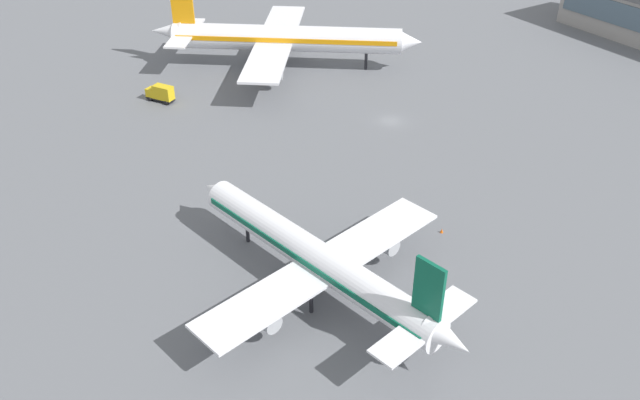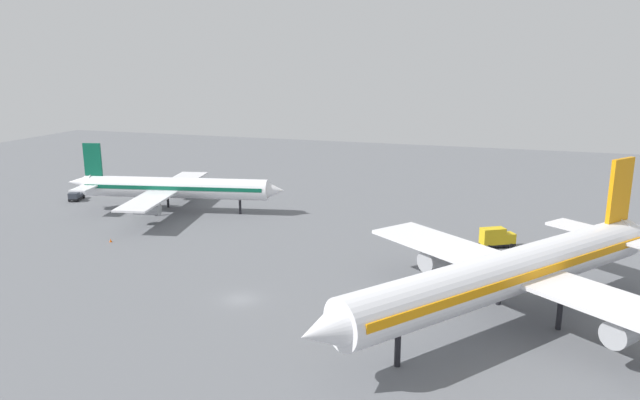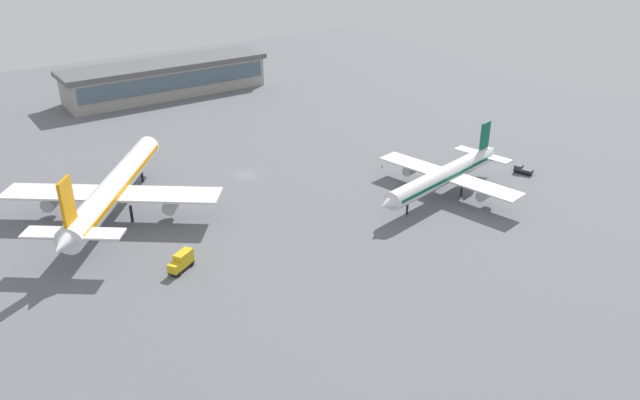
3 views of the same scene
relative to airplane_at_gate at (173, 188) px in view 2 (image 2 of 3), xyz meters
The scene contains 6 objects.
ground 48.08m from the airplane_at_gate, 48.90° to the right, with size 288.00×288.00×0.00m, color slate.
airplane_at_gate is the anchor object (origin of this frame).
airplane_taxiing 72.01m from the airplane_at_gate, 27.11° to the right, with size 40.85×47.92×17.32m.
catering_truck 62.05m from the airplane_at_gate, ahead, with size 5.80×4.45×3.30m.
pushback_tractor 25.64m from the airplane_at_gate, behind, with size 3.30×4.77×1.90m.
safety_cone_near_gate 21.29m from the airplane_at_gate, 88.50° to the right, with size 0.44×0.44×0.60m, color #EA590C.
Camera 2 is at (30.87, -63.45, 29.88)m, focal length 33.08 mm.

